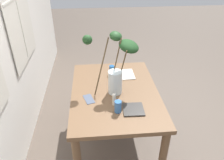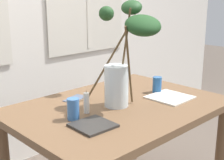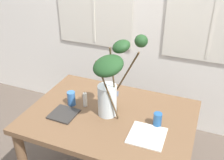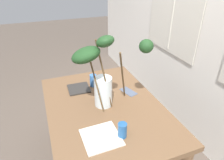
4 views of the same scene
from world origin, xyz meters
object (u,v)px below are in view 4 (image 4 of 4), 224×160
at_px(plate_square_left, 79,89).
at_px(vase_with_branches, 102,75).
at_px(drinking_glass_blue_left, 93,80).
at_px(plate_square_right, 101,137).
at_px(dining_table, 105,116).
at_px(drinking_glass_blue_right, 122,130).
at_px(pillar_candle, 99,85).

bearing_deg(plate_square_left, vase_with_branches, 18.44).
xyz_separation_m(vase_with_branches, drinking_glass_blue_left, (-0.38, 0.03, -0.25)).
bearing_deg(plate_square_right, dining_table, 157.53).
height_order(dining_table, plate_square_left, plate_square_left).
bearing_deg(drinking_glass_blue_right, plate_square_right, -105.19).
bearing_deg(pillar_candle, plate_square_left, -120.33).
xyz_separation_m(drinking_glass_blue_right, plate_square_left, (-0.72, -0.15, -0.05)).
bearing_deg(dining_table, plate_square_right, -22.47).
bearing_deg(plate_square_left, drinking_glass_blue_left, 94.58).
bearing_deg(drinking_glass_blue_right, drinking_glass_blue_left, 179.46).
bearing_deg(plate_square_right, drinking_glass_blue_left, 167.98).
xyz_separation_m(plate_square_left, pillar_candle, (0.10, 0.18, 0.06)).
relative_size(dining_table, drinking_glass_blue_right, 11.88).
distance_m(drinking_glass_blue_right, plate_square_right, 0.16).
xyz_separation_m(drinking_glass_blue_left, drinking_glass_blue_right, (0.73, -0.01, -0.01)).
bearing_deg(drinking_glass_blue_left, dining_table, -1.10).
relative_size(dining_table, plate_square_left, 6.58).
bearing_deg(plate_square_left, dining_table, 22.98).
bearing_deg(dining_table, pillar_candle, 172.27).
xyz_separation_m(vase_with_branches, plate_square_right, (0.32, -0.12, -0.31)).
height_order(drinking_glass_blue_left, plate_square_left, drinking_glass_blue_left).
distance_m(drinking_glass_blue_left, drinking_glass_blue_right, 0.73).
bearing_deg(drinking_glass_blue_right, dining_table, 179.98).
relative_size(plate_square_left, pillar_candle, 1.48).
bearing_deg(vase_with_branches, plate_square_left, -161.56).
bearing_deg(vase_with_branches, plate_square_right, -20.17).
distance_m(vase_with_branches, drinking_glass_blue_right, 0.44).
distance_m(dining_table, drinking_glass_blue_right, 0.42).
height_order(drinking_glass_blue_right, plate_square_right, drinking_glass_blue_right).
height_order(vase_with_branches, drinking_glass_blue_left, vase_with_branches).
distance_m(plate_square_left, pillar_candle, 0.21).
bearing_deg(vase_with_branches, pillar_candle, 167.81).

